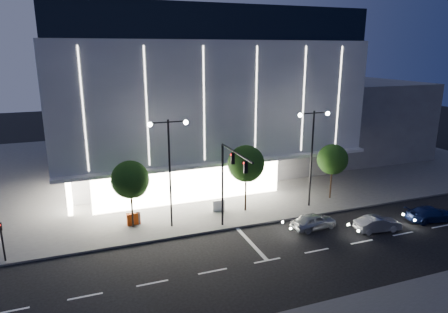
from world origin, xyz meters
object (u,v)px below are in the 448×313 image
barrier_a (134,219)px  tree_left (131,181)px  tree_mid (246,166)px  barrier_b (133,218)px  car_second (378,224)px  ped_signal_far (2,238)px  street_lamp_west (169,158)px  barrier_d (218,205)px  street_lamp_east (312,145)px  traffic_mast (229,173)px  car_third (431,214)px  tree_right (333,161)px  car_lead (314,221)px

barrier_a → tree_left: bearing=-112.2°
tree_mid → barrier_b: 10.58m
car_second → ped_signal_far: bearing=86.5°
street_lamp_west → barrier_d: street_lamp_west is taller
street_lamp_east → barrier_d: bearing=168.3°
traffic_mast → car_third: (17.05, -3.65, -4.40)m
tree_right → barrier_d: (-11.35, 0.71, -3.23)m
ped_signal_far → barrier_b: ped_signal_far is taller
traffic_mast → barrier_d: bearing=81.3°
street_lamp_east → car_lead: size_ratio=2.34×
street_lamp_west → tree_right: bearing=3.6°
traffic_mast → car_second: 12.78m
tree_left → tree_mid: bearing=0.0°
street_lamp_west → street_lamp_east: same height
street_lamp_east → car_third: street_lamp_east is taller
street_lamp_west → barrier_b: size_ratio=8.18×
street_lamp_west → car_lead: 12.77m
barrier_d → street_lamp_east: bearing=-10.8°
barrier_a → tree_mid: bearing=-9.6°
traffic_mast → car_lead: bearing=-12.7°
ped_signal_far → tree_right: size_ratio=0.54×
ped_signal_far → barrier_b: bearing=18.7°
traffic_mast → car_third: traffic_mast is taller
ped_signal_far → barrier_a: ped_signal_far is taller
ped_signal_far → tree_left: size_ratio=0.52×
tree_mid → tree_right: size_ratio=1.12×
car_second → barrier_a: (-18.31, 7.70, 0.03)m
tree_left → barrier_a: size_ratio=5.20×
barrier_b → car_second: bearing=0.1°
car_lead → car_third: size_ratio=0.89×
traffic_mast → street_lamp_west: bearing=146.4°
traffic_mast → tree_right: 12.63m
street_lamp_west → barrier_b: street_lamp_west is taller
street_lamp_west → ped_signal_far: street_lamp_west is taller
tree_left → tree_mid: 10.00m
tree_left → barrier_b: (0.10, 0.56, -3.38)m
car_lead → car_third: (10.22, -2.11, -0.03)m
barrier_b → barrier_d: (7.55, 0.15, 0.00)m
car_third → barrier_b: size_ratio=3.92×
ped_signal_far → tree_left: 9.61m
barrier_b → car_third: bearing=5.2°
barrier_d → car_lead: bearing=-42.9°
street_lamp_west → tree_right: (16.03, 1.02, -2.07)m
tree_mid → car_second: (8.39, -7.37, -3.71)m
car_second → barrier_b: car_second is taller
tree_right → car_second: (-0.61, -7.37, -3.27)m
barrier_b → car_lead: bearing=0.6°
tree_left → car_second: bearing=-21.8°
street_lamp_west → car_lead: (10.83, -4.20, -5.30)m
tree_left → car_third: (24.02, -7.33, -3.41)m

